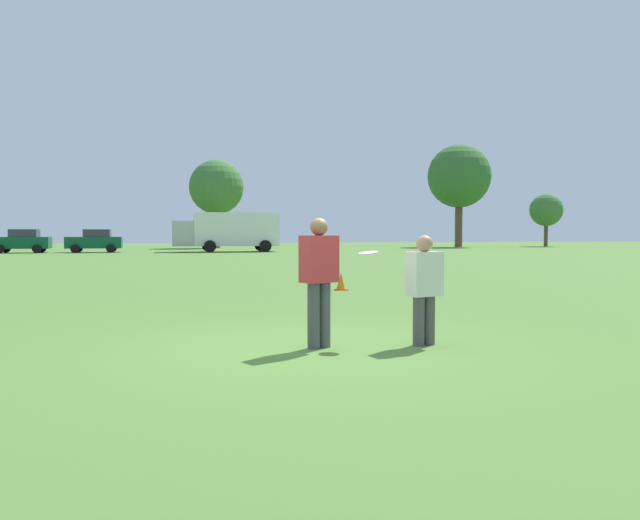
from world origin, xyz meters
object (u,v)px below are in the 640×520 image
(parked_car_center, at_px, (95,241))
(box_truck, at_px, (228,230))
(player_thrower, at_px, (319,275))
(frisbee, at_px, (368,253))
(player_defender, at_px, (424,284))
(parked_car_mid_left, at_px, (22,241))
(traffic_cone, at_px, (341,281))

(parked_car_center, relative_size, box_truck, 0.50)
(player_thrower, xyz_separation_m, parked_car_center, (-8.31, 43.70, -0.05))
(player_thrower, xyz_separation_m, frisbee, (0.72, 0.14, 0.27))
(player_defender, relative_size, frisbee, 5.48)
(parked_car_mid_left, xyz_separation_m, parked_car_center, (5.36, -0.08, 0.00))
(frisbee, xyz_separation_m, parked_car_mid_left, (-14.39, 43.64, -0.32))
(player_thrower, relative_size, parked_car_mid_left, 0.41)
(player_thrower, xyz_separation_m, traffic_cone, (2.42, 8.04, -0.74))
(traffic_cone, xyz_separation_m, box_truck, (-0.31, 35.05, 1.52))
(traffic_cone, height_order, parked_car_center, parked_car_center)
(parked_car_mid_left, relative_size, parked_car_center, 1.00)
(parked_car_center, bearing_deg, parked_car_mid_left, 179.18)
(player_thrower, bearing_deg, player_defender, -4.63)
(traffic_cone, bearing_deg, player_defender, -96.86)
(player_defender, distance_m, parked_car_mid_left, 46.42)
(player_thrower, relative_size, parked_car_center, 0.41)
(frisbee, height_order, box_truck, box_truck)
(player_thrower, distance_m, traffic_cone, 8.43)
(parked_car_mid_left, bearing_deg, parked_car_center, -0.82)
(traffic_cone, distance_m, box_truck, 35.08)
(frisbee, xyz_separation_m, parked_car_center, (-9.03, 43.56, -0.32))
(parked_car_center, bearing_deg, traffic_cone, -73.26)
(player_defender, distance_m, frisbee, 0.86)
(player_thrower, bearing_deg, box_truck, 87.20)
(player_defender, height_order, parked_car_center, parked_car_center)
(parked_car_mid_left, bearing_deg, player_defender, -71.01)
(player_defender, distance_m, box_truck, 43.22)
(parked_car_mid_left, height_order, parked_car_center, same)
(parked_car_center, bearing_deg, player_defender, -77.46)
(player_thrower, distance_m, frisbee, 0.78)
(player_defender, xyz_separation_m, frisbee, (-0.71, 0.25, 0.42))
(player_thrower, height_order, player_defender, player_thrower)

